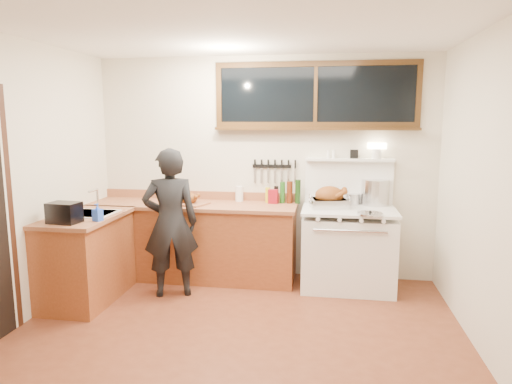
% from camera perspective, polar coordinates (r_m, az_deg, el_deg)
% --- Properties ---
extents(ground_plane, '(4.00, 3.50, 0.02)m').
position_cam_1_polar(ground_plane, '(4.15, -2.64, -17.95)').
color(ground_plane, '#5F2B19').
extents(room_shell, '(4.10, 3.60, 2.65)m').
position_cam_1_polar(room_shell, '(3.70, -2.83, 5.60)').
color(room_shell, beige).
rests_on(room_shell, ground).
extents(counter_back, '(2.44, 0.64, 1.00)m').
position_cam_1_polar(counter_back, '(5.49, -7.86, -5.98)').
color(counter_back, brown).
rests_on(counter_back, ground).
extents(counter_left, '(0.64, 1.09, 0.90)m').
position_cam_1_polar(counter_left, '(5.10, -20.42, -7.67)').
color(counter_left, brown).
rests_on(counter_left, ground).
extents(sink_unit, '(0.50, 0.45, 0.37)m').
position_cam_1_polar(sink_unit, '(5.06, -20.05, -3.17)').
color(sink_unit, white).
rests_on(sink_unit, counter_left).
extents(vintage_stove, '(1.02, 0.74, 1.61)m').
position_cam_1_polar(vintage_stove, '(5.22, 11.41, -6.68)').
color(vintage_stove, white).
rests_on(vintage_stove, ground).
extents(back_window, '(2.32, 0.13, 0.77)m').
position_cam_1_polar(back_window, '(5.34, 7.44, 11.07)').
color(back_window, black).
rests_on(back_window, room_shell).
extents(knife_strip, '(0.52, 0.03, 0.28)m').
position_cam_1_polar(knife_strip, '(5.41, 2.19, 3.12)').
color(knife_strip, black).
rests_on(knife_strip, room_shell).
extents(man, '(0.67, 0.55, 1.58)m').
position_cam_1_polar(man, '(4.90, -10.64, -3.81)').
color(man, black).
rests_on(man, ground).
extents(soap_bottle, '(0.10, 0.10, 0.17)m').
position_cam_1_polar(soap_bottle, '(4.66, -19.20, -2.41)').
color(soap_bottle, blue).
rests_on(soap_bottle, counter_left).
extents(toaster, '(0.30, 0.23, 0.20)m').
position_cam_1_polar(toaster, '(4.68, -22.85, -2.40)').
color(toaster, black).
rests_on(toaster, counter_left).
extents(cutting_board, '(0.48, 0.41, 0.14)m').
position_cam_1_polar(cutting_board, '(5.31, -8.37, -0.98)').
color(cutting_board, '#955A3B').
rests_on(cutting_board, counter_back).
extents(roast_turkey, '(0.46, 0.38, 0.24)m').
position_cam_1_polar(roast_turkey, '(5.12, 9.18, -0.83)').
color(roast_turkey, silver).
rests_on(roast_turkey, vintage_stove).
extents(stockpot, '(0.42, 0.42, 0.29)m').
position_cam_1_polar(stockpot, '(5.39, 14.68, -0.01)').
color(stockpot, silver).
rests_on(stockpot, vintage_stove).
extents(saucepan, '(0.17, 0.29, 0.13)m').
position_cam_1_polar(saucepan, '(5.37, 11.94, -0.84)').
color(saucepan, silver).
rests_on(saucepan, vintage_stove).
extents(pot_lid, '(0.34, 0.34, 0.04)m').
position_cam_1_polar(pot_lid, '(4.83, 14.07, -2.65)').
color(pot_lid, silver).
rests_on(pot_lid, vintage_stove).
extents(coffee_tin, '(0.12, 0.10, 0.16)m').
position_cam_1_polar(coffee_tin, '(5.32, 2.18, -0.55)').
color(coffee_tin, maroon).
rests_on(coffee_tin, counter_back).
extents(pitcher, '(0.13, 0.13, 0.18)m').
position_cam_1_polar(pitcher, '(5.46, -2.10, -0.21)').
color(pitcher, white).
rests_on(pitcher, counter_back).
extents(bottle_cluster, '(0.41, 0.07, 0.28)m').
position_cam_1_polar(bottle_cluster, '(5.33, 3.70, -0.10)').
color(bottle_cluster, black).
rests_on(bottle_cluster, counter_back).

